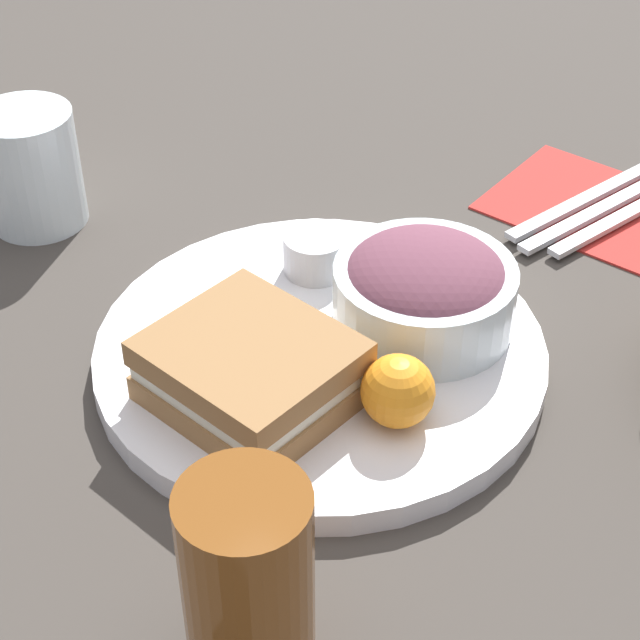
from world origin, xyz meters
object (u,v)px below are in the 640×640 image
Objects in this scene: dressing_cup at (315,253)px; water_glass at (36,166)px; knife at (608,206)px; fork at (591,197)px; drink_glass at (248,586)px; spoon at (625,215)px; plate at (320,353)px; salad_bowl at (424,290)px; sandwich at (256,374)px.

water_glass is (0.06, -0.23, 0.01)m from dressing_cup.
water_glass reaches higher than knife.
dressing_cup is 0.24× the size of fork.
water_glass reaches higher than dressing_cup.
drink_glass is 0.50m from knife.
knife is 0.46m from water_glass.
dressing_cup is 0.27m from spoon.
salad_bowl is at bearing 145.03° from plate.
water_glass is at bearing 142.03° from knife.
spoon is (-0.23, 0.14, -0.03)m from dressing_cup.
spoon is at bearing -176.36° from drink_glass.
drink_glass is (0.20, 0.12, 0.05)m from plate.
plate is at bearing 176.58° from spoon.
spoon is (0.00, 0.02, 0.00)m from knife.
drink_glass is (0.27, 0.17, 0.03)m from dressing_cup.
knife is at bearing -174.38° from drink_glass.
knife is at bearing 90.00° from spoon.
salad_bowl is 2.65× the size of dressing_cup.
sandwich is 0.71× the size of spoon.
dressing_cup is at bearing -156.05° from sandwich.
knife is (-0.23, 0.12, -0.03)m from dressing_cup.
water_glass is at bearing -90.93° from plate.
water_glass is at bearing -80.52° from salad_bowl.
salad_bowl reaches higher than dressing_cup.
salad_bowl is 0.24m from knife.
salad_bowl is (-0.06, 0.04, 0.04)m from plate.
spoon is at bearing 167.25° from sandwich.
fork is 0.02m from knife.
sandwich is 0.30m from water_glass.
sandwich is 0.13m from salad_bowl.
sandwich reaches higher than fork.
plate reaches higher than spoon.
spoon is 0.47m from water_glass.
plate is 6.54× the size of dressing_cup.
dressing_cup reaches higher than knife.
water_glass is at bearing 143.85° from fork.
knife is at bearing 166.97° from plate.
knife is (-0.36, 0.06, -0.03)m from sandwich.
spoon is (-0.29, 0.09, -0.00)m from plate.
sandwich is 1.29× the size of water_glass.
sandwich is at bearing -174.12° from fork.
water_glass reaches higher than fork.
fork is at bearing 155.78° from dressing_cup.
knife and spoon have the same top height.
plate is at bearing -34.97° from salad_bowl.
spoon is at bearing 148.13° from dressing_cup.
dressing_cup is at bearing 104.19° from water_glass.
salad_bowl is 1.00× the size of drink_glass.
knife is (-0.50, -0.05, -0.05)m from drink_glass.
plate is 3.19× the size of water_glass.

